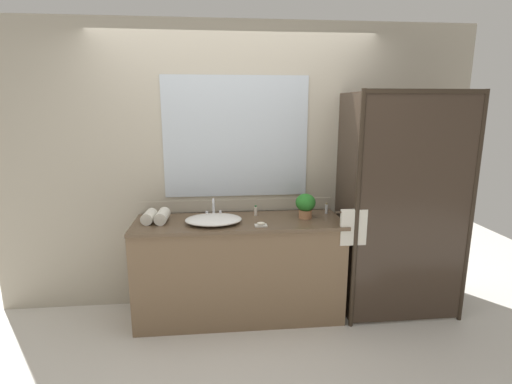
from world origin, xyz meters
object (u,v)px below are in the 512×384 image
object	(u,v)px
potted_plant	(306,204)
soap_dish	(261,225)
faucet	(214,211)
rolled_towel_near_edge	(149,217)
amenity_bottle_body_wash	(326,209)
amenity_bottle_conditioner	(256,211)
rolled_towel_middle	(162,216)
amenity_bottle_lotion	(306,208)
sink_basin	(214,220)

from	to	relation	value
potted_plant	soap_dish	bearing A→B (deg)	-153.85
faucet	rolled_towel_near_edge	size ratio (longest dim) A/B	0.83
faucet	amenity_bottle_body_wash	distance (m)	1.03
soap_dish	amenity_bottle_body_wash	xyz separation A→B (m)	(0.64, 0.32, 0.03)
amenity_bottle_conditioner	rolled_towel_middle	xyz separation A→B (m)	(-0.81, -0.12, 0.01)
potted_plant	faucet	bearing A→B (deg)	173.40
soap_dish	amenity_bottle_lotion	bearing A→B (deg)	38.28
rolled_towel_middle	faucet	bearing A→B (deg)	12.39
faucet	soap_dish	xyz separation A→B (m)	(0.39, -0.30, -0.04)
soap_dish	faucet	bearing A→B (deg)	142.41
sink_basin	amenity_bottle_lotion	world-z (taller)	amenity_bottle_lotion
sink_basin	amenity_bottle_body_wash	xyz separation A→B (m)	(1.03, 0.20, 0.02)
amenity_bottle_lotion	amenity_bottle_conditioner	distance (m)	0.48
soap_dish	rolled_towel_near_edge	distance (m)	0.96
amenity_bottle_conditioner	potted_plant	bearing A→B (deg)	-14.77
amenity_bottle_lotion	rolled_towel_near_edge	size ratio (longest dim) A/B	0.43
amenity_bottle_body_wash	rolled_towel_near_edge	bearing A→B (deg)	-175.87
faucet	rolled_towel_middle	distance (m)	0.44
sink_basin	faucet	bearing A→B (deg)	90.00
potted_plant	rolled_towel_near_edge	xyz separation A→B (m)	(-1.35, 0.00, -0.07)
potted_plant	soap_dish	world-z (taller)	potted_plant
potted_plant	amenity_bottle_lotion	bearing A→B (deg)	73.58
faucet	amenity_bottle_lotion	size ratio (longest dim) A/B	1.92
amenity_bottle_conditioner	sink_basin	bearing A→B (deg)	-152.86
rolled_towel_near_edge	amenity_bottle_conditioner	bearing A→B (deg)	6.91
faucet	amenity_bottle_conditioner	world-z (taller)	faucet
amenity_bottle_conditioner	amenity_bottle_lotion	bearing A→B (deg)	5.90
soap_dish	amenity_bottle_conditioner	xyz separation A→B (m)	(-0.01, 0.32, 0.03)
amenity_bottle_conditioner	amenity_bottle_body_wash	bearing A→B (deg)	0.17
rolled_towel_near_edge	rolled_towel_middle	bearing A→B (deg)	-1.82
faucet	potted_plant	distance (m)	0.81
amenity_bottle_body_wash	rolled_towel_near_edge	distance (m)	1.58
potted_plant	rolled_towel_middle	size ratio (longest dim) A/B	0.95
faucet	potted_plant	world-z (taller)	potted_plant
potted_plant	amenity_bottle_conditioner	xyz separation A→B (m)	(-0.43, 0.11, -0.08)
faucet	soap_dish	size ratio (longest dim) A/B	1.73
sink_basin	rolled_towel_middle	world-z (taller)	rolled_towel_middle
potted_plant	amenity_bottle_conditioner	world-z (taller)	potted_plant
amenity_bottle_conditioner	faucet	bearing A→B (deg)	-176.99
amenity_bottle_body_wash	rolled_towel_middle	bearing A→B (deg)	-175.43
amenity_bottle_lotion	rolled_towel_near_edge	xyz separation A→B (m)	(-1.40, -0.16, 0.01)
amenity_bottle_conditioner	rolled_towel_near_edge	bearing A→B (deg)	-173.09
potted_plant	rolled_towel_near_edge	distance (m)	1.35
potted_plant	amenity_bottle_conditioner	bearing A→B (deg)	165.23
potted_plant	amenity_bottle_lotion	xyz separation A→B (m)	(0.05, 0.16, -0.08)
sink_basin	rolled_towel_near_edge	world-z (taller)	rolled_towel_near_edge
faucet	soap_dish	distance (m)	0.49
amenity_bottle_conditioner	rolled_towel_middle	bearing A→B (deg)	-171.92
faucet	soap_dish	bearing A→B (deg)	-37.59
faucet	rolled_towel_near_edge	distance (m)	0.55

